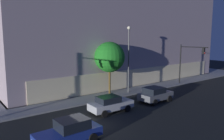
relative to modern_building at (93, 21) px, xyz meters
The scene contains 9 objects.
ground_plane 28.14m from the modern_building, 123.39° to the right, with size 120.00×120.00×0.00m, color black.
sidewalk_corner 22.17m from the modern_building, 137.12° to the left, with size 80.00×60.00×0.15m, color gray.
modern_building is the anchor object (origin of this frame).
traffic_light_far_corner 19.23m from the modern_building, 70.82° to the right, with size 0.52×4.41×6.05m.
street_lamp_sidewalk 16.97m from the modern_building, 106.44° to the right, with size 0.44×0.44×8.54m.
sidewalk_tree 16.97m from the modern_building, 115.27° to the right, with size 3.86×3.86×6.61m.
car_blue 30.60m from the modern_building, 125.80° to the right, with size 4.62×2.21×1.69m.
car_silver 24.71m from the modern_building, 118.41° to the right, with size 4.47×2.17×1.61m.
car_grey 22.92m from the modern_building, 103.05° to the right, with size 4.10×2.30×1.70m.
Camera 1 is at (-9.09, -15.25, 7.31)m, focal length 35.80 mm.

